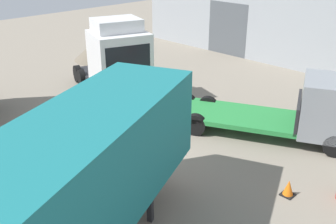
{
  "coord_description": "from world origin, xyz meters",
  "views": [
    {
      "loc": [
        10.3,
        -8.29,
        7.52
      ],
      "look_at": [
        0.84,
        1.24,
        1.6
      ],
      "focal_mm": 42.0,
      "sensor_mm": 36.0,
      "label": 1
    }
  ],
  "objects": [
    {
      "name": "flatbed_truck_grey",
      "position": [
        3.83,
        5.59,
        1.27
      ],
      "size": [
        7.83,
        5.39,
        2.66
      ],
      "rotation": [
        0.0,
        0.0,
        0.44
      ],
      "color": "gray",
      "rests_on": "ground_plane"
    },
    {
      "name": "container_trailer_white",
      "position": [
        3.77,
        -4.93,
        2.53
      ],
      "size": [
        6.09,
        9.93,
        3.96
      ],
      "rotation": [
        0.0,
        0.0,
        1.97
      ],
      "color": "#197075",
      "rests_on": "ground_plane"
    },
    {
      "name": "traffic_cone",
      "position": [
        5.67,
        1.82,
        0.25
      ],
      "size": [
        0.4,
        0.4,
        0.55
      ],
      "color": "black",
      "rests_on": "ground_plane"
    },
    {
      "name": "ground_plane",
      "position": [
        0.0,
        0.0,
        0.0
      ],
      "size": [
        60.0,
        60.0,
        0.0
      ],
      "primitive_type": "plane",
      "color": "gray"
    },
    {
      "name": "gravel_pile",
      "position": [
        -11.25,
        7.14,
        0.83
      ],
      "size": [
        3.91,
        3.91,
        1.66
      ],
      "color": "#665B4C",
      "rests_on": "ground_plane"
    },
    {
      "name": "tractor_unit_white",
      "position": [
        -4.39,
        3.02,
        1.98
      ],
      "size": [
        6.5,
        4.34,
        4.19
      ],
      "rotation": [
        0.0,
        0.0,
        -0.34
      ],
      "color": "silver",
      "rests_on": "ground_plane"
    }
  ]
}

